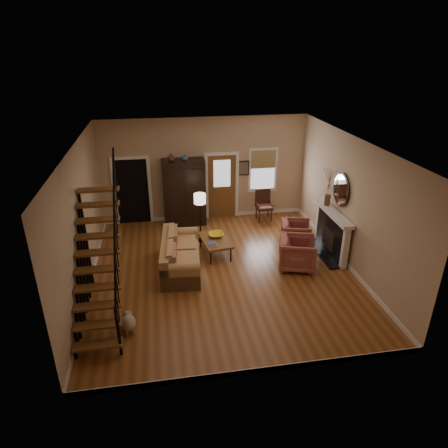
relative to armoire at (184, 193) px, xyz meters
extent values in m
plane|color=brown|center=(0.70, -3.15, -1.05)|extent=(7.00, 7.00, 0.00)
plane|color=white|center=(0.70, -3.15, 2.25)|extent=(7.00, 7.00, 0.00)
cube|color=tan|center=(0.70, 0.35, 0.60)|extent=(6.50, 0.04, 3.30)
cube|color=tan|center=(-2.55, -3.15, 0.60)|extent=(0.04, 7.00, 3.30)
cube|color=tan|center=(3.95, -3.15, 0.60)|extent=(0.04, 7.00, 3.30)
cube|color=black|center=(-1.60, 0.50, 0.00)|extent=(1.00, 0.36, 2.10)
cube|color=brown|center=(1.25, 0.33, 0.00)|extent=(0.90, 0.06, 2.10)
cube|color=silver|center=(2.60, 0.32, 0.50)|extent=(0.96, 0.06, 1.46)
cube|color=black|center=(3.83, -2.65, -0.48)|extent=(0.24, 1.60, 1.15)
cube|color=white|center=(3.77, -2.65, 0.15)|extent=(0.30, 1.95, 0.10)
cylinder|color=silver|center=(3.90, -2.65, 0.80)|extent=(0.05, 0.90, 0.90)
imported|color=#4C2619|center=(-0.35, -0.10, 1.17)|extent=(0.24, 0.24, 0.25)
imported|color=#334C60|center=(0.05, -0.10, 1.16)|extent=(0.20, 0.20, 0.21)
imported|color=yellow|center=(0.70, -2.05, -0.54)|extent=(0.41, 0.41, 0.10)
imported|color=maroon|center=(2.63, -3.25, -0.64)|extent=(1.13, 1.11, 0.83)
imported|color=maroon|center=(2.99, -2.08, -0.68)|extent=(1.00, 0.98, 0.74)
camera|label=1|loc=(-0.73, -11.80, 4.32)|focal=32.00mm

